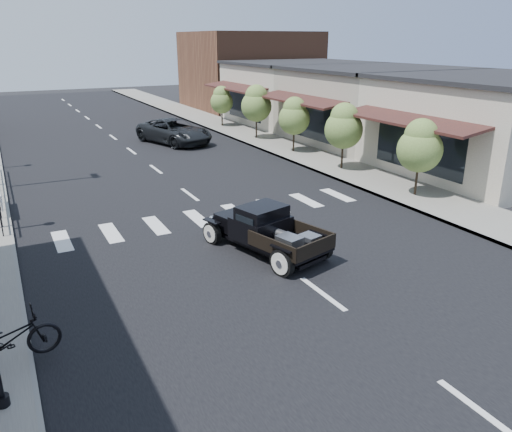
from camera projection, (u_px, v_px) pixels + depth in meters
name	position (u px, v px, depth m)	size (l,w,h in m)	color
ground	(268.00, 253.00, 15.62)	(120.00, 120.00, 0.00)	black
road	(140.00, 158.00, 28.16)	(14.00, 80.00, 0.02)	black
road_markings	(168.00, 179.00, 23.99)	(12.00, 60.00, 0.06)	silver
sidewalk_right	(272.00, 143.00, 31.83)	(3.00, 80.00, 0.15)	gray
storefront_near	(494.00, 126.00, 24.73)	(10.00, 9.00, 4.50)	beige
storefront_mid	(375.00, 106.00, 32.26)	(10.00, 9.00, 4.50)	#ACA290
storefront_far	(300.00, 93.00, 39.78)	(10.00, 9.00, 4.50)	beige
far_building_right	(250.00, 70.00, 47.94)	(11.00, 10.00, 7.00)	brown
banner	(2.00, 203.00, 19.03)	(0.04, 2.20, 0.60)	silver
small_tree_a	(419.00, 159.00, 20.53)	(1.85, 1.85, 3.08)	olive
small_tree_b	(343.00, 137.00, 24.81)	(1.89, 1.89, 3.16)	olive
small_tree_c	(294.00, 125.00, 28.74)	(1.80, 1.80, 3.01)	olive
small_tree_d	(256.00, 112.00, 32.62)	(1.99, 1.99, 3.32)	olive
small_tree_e	(222.00, 107.00, 37.41)	(1.69, 1.69, 2.82)	olive
hotrod_pickup	(266.00, 230.00, 15.46)	(2.05, 4.39, 1.52)	black
second_car	(174.00, 132.00, 31.84)	(2.55, 5.53, 1.54)	black
motorcycle	(8.00, 340.00, 9.93)	(0.71, 2.03, 1.07)	black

